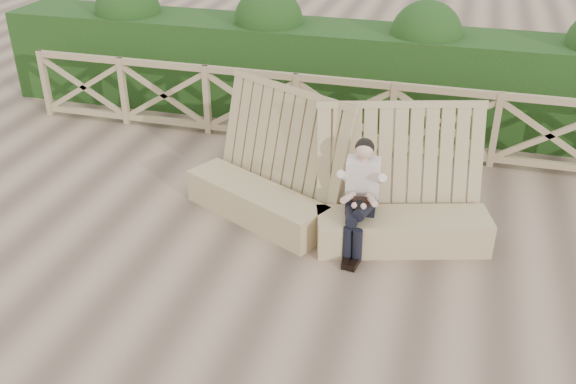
# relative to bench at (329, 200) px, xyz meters

# --- Properties ---
(ground) EXTENTS (60.00, 60.00, 0.00)m
(ground) POSITION_rel_bench_xyz_m (-0.30, -1.24, -0.39)
(ground) COLOR brown
(ground) RESTS_ON ground
(bench) EXTENTS (3.75, 1.54, 1.55)m
(bench) POSITION_rel_bench_xyz_m (0.00, 0.00, 0.00)
(bench) COLOR #9F855B
(bench) RESTS_ON ground
(woman) EXTENTS (0.38, 0.79, 1.29)m
(woman) POSITION_rel_bench_xyz_m (0.41, -0.28, 0.31)
(woman) COLOR black
(woman) RESTS_ON ground
(guardrail) EXTENTS (10.10, 0.09, 1.10)m
(guardrail) POSITION_rel_bench_xyz_m (-0.30, 2.26, 0.17)
(guardrail) COLOR #88744F
(guardrail) RESTS_ON ground
(hedge) EXTENTS (12.00, 1.20, 1.50)m
(hedge) POSITION_rel_bench_xyz_m (-0.30, 3.46, 0.36)
(hedge) COLOR black
(hedge) RESTS_ON ground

